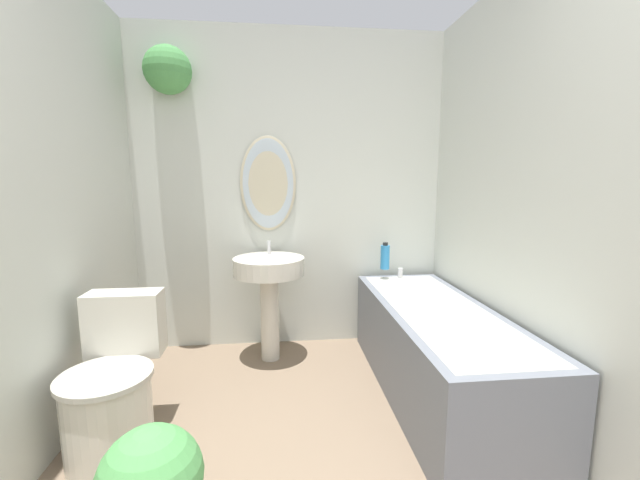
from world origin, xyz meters
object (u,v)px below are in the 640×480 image
at_px(toilet, 113,391).
at_px(bathtub, 436,349).
at_px(pedestal_sink, 269,280).
at_px(shampoo_bottle, 385,257).

bearing_deg(toilet, bathtub, 10.14).
bearing_deg(toilet, pedestal_sink, 51.10).
height_order(pedestal_sink, bathtub, pedestal_sink).
xyz_separation_m(pedestal_sink, shampoo_bottle, (0.88, 0.13, 0.12)).
relative_size(pedestal_sink, bathtub, 0.51).
xyz_separation_m(toilet, shampoo_bottle, (1.61, 1.03, 0.42)).
relative_size(pedestal_sink, shampoo_bottle, 4.15).
bearing_deg(bathtub, shampoo_bottle, 99.90).
bearing_deg(bathtub, pedestal_sink, 149.54).
bearing_deg(bathtub, toilet, -169.86).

